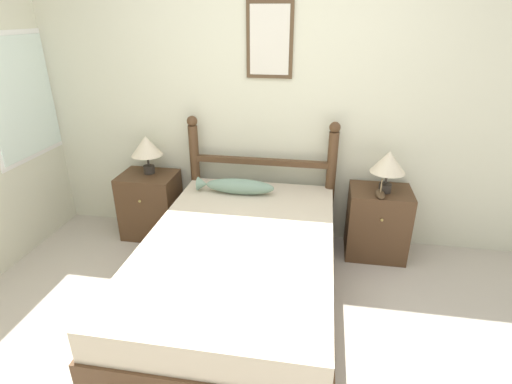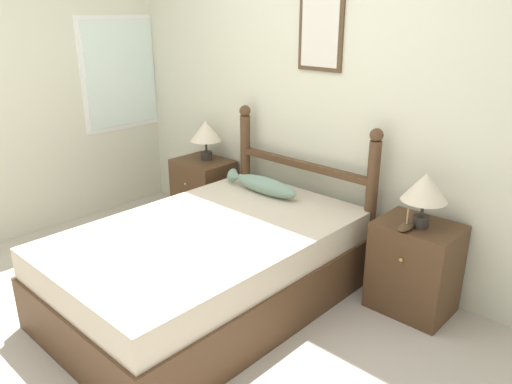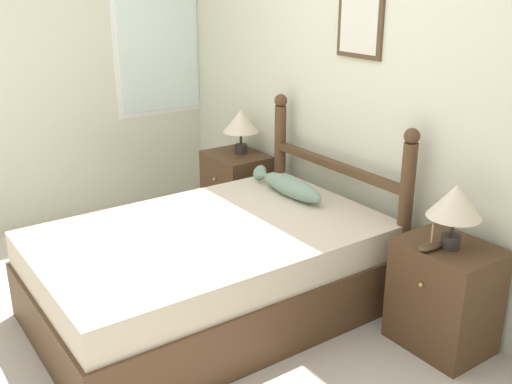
# 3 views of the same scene
# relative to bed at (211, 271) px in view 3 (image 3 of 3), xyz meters

# --- Properties ---
(ground_plane) EXTENTS (16.00, 16.00, 0.00)m
(ground_plane) POSITION_rel_bed_xyz_m (0.10, -0.61, -0.27)
(ground_plane) COLOR #B7AD9E
(wall_back) EXTENTS (6.40, 0.08, 2.55)m
(wall_back) POSITION_rel_bed_xyz_m (0.10, 1.12, 1.00)
(wall_back) COLOR beige
(wall_back) RESTS_ON ground_plane
(wall_left) EXTENTS (0.08, 6.40, 2.55)m
(wall_left) POSITION_rel_bed_xyz_m (-2.02, -0.59, 1.00)
(wall_left) COLOR beige
(wall_left) RESTS_ON ground_plane
(bed) EXTENTS (1.31, 2.04, 0.55)m
(bed) POSITION_rel_bed_xyz_m (0.00, 0.00, 0.00)
(bed) COLOR #4C331E
(bed) RESTS_ON ground_plane
(headboard) EXTENTS (1.32, 0.09, 1.14)m
(headboard) POSITION_rel_bed_xyz_m (0.00, 0.98, 0.34)
(headboard) COLOR #4C331E
(headboard) RESTS_ON ground_plane
(nightstand_left) EXTENTS (0.50, 0.42, 0.61)m
(nightstand_left) POSITION_rel_bed_xyz_m (-1.03, 0.86, 0.03)
(nightstand_left) COLOR #4C331E
(nightstand_left) RESTS_ON ground_plane
(nightstand_right) EXTENTS (0.50, 0.42, 0.61)m
(nightstand_right) POSITION_rel_bed_xyz_m (1.03, 0.86, 0.03)
(nightstand_right) COLOR #4C331E
(nightstand_right) RESTS_ON ground_plane
(table_lamp_left) EXTENTS (0.28, 0.28, 0.35)m
(table_lamp_left) POSITION_rel_bed_xyz_m (-1.03, 0.90, 0.59)
(table_lamp_left) COLOR #2D2823
(table_lamp_left) RESTS_ON nightstand_left
(table_lamp_right) EXTENTS (0.28, 0.28, 0.35)m
(table_lamp_right) POSITION_rel_bed_xyz_m (1.05, 0.83, 0.59)
(table_lamp_right) COLOR #2D2823
(table_lamp_right) RESTS_ON nightstand_right
(model_boat) EXTENTS (0.07, 0.18, 0.15)m
(model_boat) POSITION_rel_bed_xyz_m (1.00, 0.74, 0.36)
(model_boat) COLOR #4C3823
(model_boat) RESTS_ON nightstand_right
(fish_pillow) EXTENTS (0.66, 0.14, 0.13)m
(fish_pillow) POSITION_rel_bed_xyz_m (-0.17, 0.72, 0.34)
(fish_pillow) COLOR gray
(fish_pillow) RESTS_ON bed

